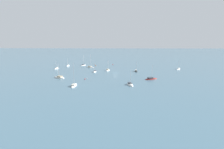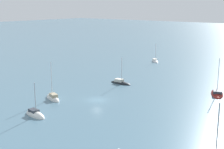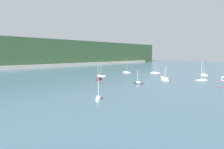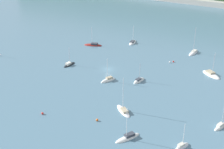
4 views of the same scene
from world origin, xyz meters
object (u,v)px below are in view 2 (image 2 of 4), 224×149
object	(u,v)px
sailboat_8	(53,99)
sailboat_10	(155,62)
sailboat_1	(217,94)
sailboat_11	(35,115)
sailboat_7	(120,83)

from	to	relation	value
sailboat_8	sailboat_10	size ratio (longest dim) A/B	1.26
sailboat_1	sailboat_11	xyz separation A→B (m)	(35.70, -21.34, -0.03)
sailboat_11	sailboat_7	bearing A→B (deg)	100.68
sailboat_7	sailboat_8	xyz separation A→B (m)	(20.47, -3.20, -0.02)
sailboat_8	sailboat_10	world-z (taller)	sailboat_8
sailboat_10	sailboat_1	bearing A→B (deg)	4.63
sailboat_7	sailboat_1	bearing A→B (deg)	13.43
sailboat_8	sailboat_10	bearing A→B (deg)	-64.53
sailboat_7	sailboat_11	distance (m)	29.64
sailboat_1	sailboat_11	size ratio (longest dim) A/B	1.24
sailboat_7	sailboat_10	bearing A→B (deg)	104.93
sailboat_1	sailboat_10	bearing A→B (deg)	27.08
sailboat_7	sailboat_10	world-z (taller)	sailboat_7
sailboat_1	sailboat_8	bearing A→B (deg)	111.02
sailboat_11	sailboat_8	bearing A→B (deg)	127.60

